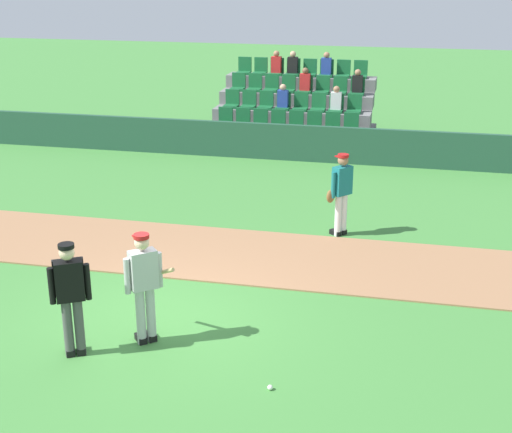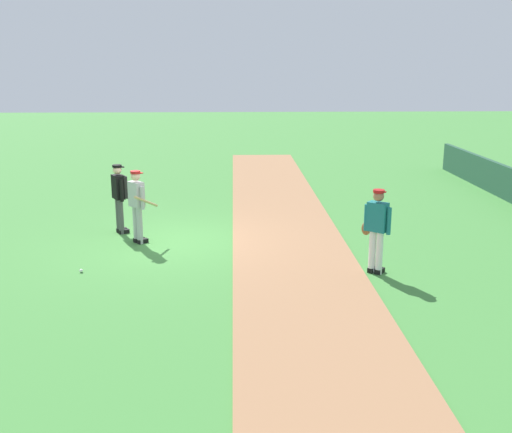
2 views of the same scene
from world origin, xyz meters
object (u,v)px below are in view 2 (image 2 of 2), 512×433
object	(u,v)px
batter_grey_jersey	(137,204)
runner_teal_jersey	(376,228)
baseball	(81,271)
umpire_home_plate	(119,195)

from	to	relation	value
batter_grey_jersey	runner_teal_jersey	xyz separation A→B (m)	(2.34, 5.18, -0.01)
runner_teal_jersey	baseball	bearing A→B (deg)	-92.36
runner_teal_jersey	baseball	world-z (taller)	runner_teal_jersey
batter_grey_jersey	baseball	xyz separation A→B (m)	(2.09, -0.88, -0.93)
umpire_home_plate	runner_teal_jersey	bearing A→B (deg)	60.66
batter_grey_jersey	runner_teal_jersey	world-z (taller)	same
runner_teal_jersey	baseball	xyz separation A→B (m)	(-0.25, -6.06, -0.93)
batter_grey_jersey	baseball	distance (m)	2.45
runner_teal_jersey	baseball	size ratio (longest dim) A/B	23.78
umpire_home_plate	baseball	bearing A→B (deg)	-5.66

